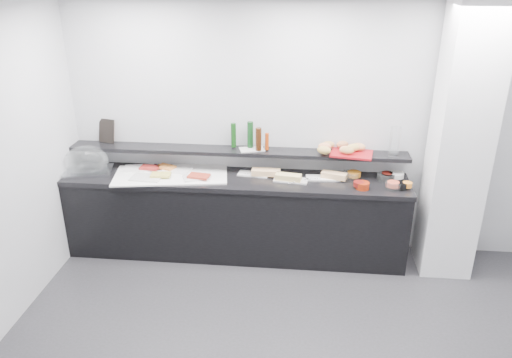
# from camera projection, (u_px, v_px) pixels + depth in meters

# --- Properties ---
(back_wall) EXTENTS (5.00, 0.02, 2.70)m
(back_wall) POSITION_uv_depth(u_px,v_px,m) (304.00, 130.00, 5.26)
(back_wall) COLOR #B4B7BC
(back_wall) RESTS_ON ground
(ceiling) EXTENTS (5.00, 5.00, 0.00)m
(ceiling) POSITION_uv_depth(u_px,v_px,m) (308.00, 11.00, 2.89)
(ceiling) COLOR white
(ceiling) RESTS_ON back_wall
(column) EXTENTS (0.50, 0.50, 2.70)m
(column) POSITION_uv_depth(u_px,v_px,m) (459.00, 146.00, 4.80)
(column) COLOR white
(column) RESTS_ON ground
(buffet_cabinet) EXTENTS (3.60, 0.60, 0.85)m
(buffet_cabinet) POSITION_uv_depth(u_px,v_px,m) (235.00, 218.00, 5.41)
(buffet_cabinet) COLOR black
(buffet_cabinet) RESTS_ON ground
(counter_top) EXTENTS (3.62, 0.62, 0.05)m
(counter_top) POSITION_uv_depth(u_px,v_px,m) (235.00, 180.00, 5.23)
(counter_top) COLOR black
(counter_top) RESTS_ON buffet_cabinet
(wall_shelf) EXTENTS (3.60, 0.25, 0.04)m
(wall_shelf) POSITION_uv_depth(u_px,v_px,m) (237.00, 151.00, 5.29)
(wall_shelf) COLOR black
(wall_shelf) RESTS_ON back_wall
(cloche_base) EXTENTS (0.55, 0.42, 0.04)m
(cloche_base) POSITION_uv_depth(u_px,v_px,m) (89.00, 171.00, 5.33)
(cloche_base) COLOR #B0B3B7
(cloche_base) RESTS_ON counter_top
(cloche_dome) EXTENTS (0.54, 0.45, 0.34)m
(cloche_dome) POSITION_uv_depth(u_px,v_px,m) (86.00, 161.00, 5.31)
(cloche_dome) COLOR white
(cloche_dome) RESTS_ON cloche_base
(linen_runner) EXTENTS (1.25, 0.74, 0.01)m
(linen_runner) POSITION_uv_depth(u_px,v_px,m) (171.00, 175.00, 5.27)
(linen_runner) COLOR white
(linen_runner) RESTS_ON counter_top
(platter_meat_a) EXTENTS (0.35, 0.28, 0.01)m
(platter_meat_a) POSITION_uv_depth(u_px,v_px,m) (139.00, 168.00, 5.40)
(platter_meat_a) COLOR white
(platter_meat_a) RESTS_ON linen_runner
(food_meat_a) EXTENTS (0.21, 0.15, 0.02)m
(food_meat_a) POSITION_uv_depth(u_px,v_px,m) (150.00, 168.00, 5.37)
(food_meat_a) COLOR maroon
(food_meat_a) RESTS_ON platter_meat_a
(platter_salmon) EXTENTS (0.32, 0.25, 0.01)m
(platter_salmon) POSITION_uv_depth(u_px,v_px,m) (177.00, 170.00, 5.35)
(platter_salmon) COLOR white
(platter_salmon) RESTS_ON linen_runner
(food_salmon) EXTENTS (0.23, 0.19, 0.02)m
(food_salmon) POSITION_uv_depth(u_px,v_px,m) (166.00, 167.00, 5.39)
(food_salmon) COLOR orange
(food_salmon) RESTS_ON platter_salmon
(platter_cheese) EXTENTS (0.33, 0.23, 0.01)m
(platter_cheese) POSITION_uv_depth(u_px,v_px,m) (146.00, 178.00, 5.16)
(platter_cheese) COLOR silver
(platter_cheese) RESTS_ON linen_runner
(food_cheese) EXTENTS (0.21, 0.15, 0.02)m
(food_cheese) POSITION_uv_depth(u_px,v_px,m) (161.00, 175.00, 5.19)
(food_cheese) COLOR #D0BF50
(food_cheese) RESTS_ON platter_cheese
(platter_meat_b) EXTENTS (0.30, 0.26, 0.01)m
(platter_meat_b) POSITION_uv_depth(u_px,v_px,m) (196.00, 177.00, 5.17)
(platter_meat_b) COLOR silver
(platter_meat_b) RESTS_ON linen_runner
(food_meat_b) EXTENTS (0.23, 0.17, 0.02)m
(food_meat_b) POSITION_uv_depth(u_px,v_px,m) (199.00, 176.00, 5.16)
(food_meat_b) COLOR maroon
(food_meat_b) RESTS_ON platter_meat_b
(sandwich_plate_left) EXTENTS (0.34, 0.18, 0.01)m
(sandwich_plate_left) POSITION_uv_depth(u_px,v_px,m) (253.00, 174.00, 5.29)
(sandwich_plate_left) COLOR white
(sandwich_plate_left) RESTS_ON counter_top
(sandwich_food_left) EXTENTS (0.30, 0.12, 0.06)m
(sandwich_food_left) POSITION_uv_depth(u_px,v_px,m) (266.00, 172.00, 5.24)
(sandwich_food_left) COLOR #E5B278
(sandwich_food_left) RESTS_ON sandwich_plate_left
(tongs_left) EXTENTS (0.16, 0.02, 0.01)m
(tongs_left) POSITION_uv_depth(u_px,v_px,m) (252.00, 174.00, 5.26)
(tongs_left) COLOR silver
(tongs_left) RESTS_ON sandwich_plate_left
(sandwich_plate_mid) EXTENTS (0.36, 0.19, 0.01)m
(sandwich_plate_mid) POSITION_uv_depth(u_px,v_px,m) (291.00, 180.00, 5.14)
(sandwich_plate_mid) COLOR silver
(sandwich_plate_mid) RESTS_ON counter_top
(sandwich_food_mid) EXTENTS (0.28, 0.14, 0.06)m
(sandwich_food_mid) POSITION_uv_depth(u_px,v_px,m) (288.00, 177.00, 5.12)
(sandwich_food_mid) COLOR #DEC174
(sandwich_food_mid) RESTS_ON sandwich_plate_mid
(tongs_mid) EXTENTS (0.14, 0.10, 0.01)m
(tongs_mid) POSITION_uv_depth(u_px,v_px,m) (294.00, 182.00, 5.07)
(tongs_mid) COLOR silver
(tongs_mid) RESTS_ON sandwich_plate_mid
(sandwich_plate_right) EXTENTS (0.36, 0.17, 0.01)m
(sandwich_plate_right) POSITION_uv_depth(u_px,v_px,m) (323.00, 178.00, 5.19)
(sandwich_plate_right) COLOR white
(sandwich_plate_right) RESTS_ON counter_top
(sandwich_food_right) EXTENTS (0.28, 0.17, 0.06)m
(sandwich_food_right) POSITION_uv_depth(u_px,v_px,m) (334.00, 175.00, 5.16)
(sandwich_food_right) COLOR #E1AF76
(sandwich_food_right) RESTS_ON sandwich_plate_right
(tongs_right) EXTENTS (0.15, 0.06, 0.01)m
(tongs_right) POSITION_uv_depth(u_px,v_px,m) (312.00, 179.00, 5.14)
(tongs_right) COLOR silver
(tongs_right) RESTS_ON sandwich_plate_right
(bowl_glass_fruit) EXTENTS (0.24, 0.24, 0.07)m
(bowl_glass_fruit) POSITION_uv_depth(u_px,v_px,m) (350.00, 176.00, 5.17)
(bowl_glass_fruit) COLOR silver
(bowl_glass_fruit) RESTS_ON counter_top
(fill_glass_fruit) EXTENTS (0.16, 0.16, 0.05)m
(fill_glass_fruit) POSITION_uv_depth(u_px,v_px,m) (354.00, 174.00, 5.19)
(fill_glass_fruit) COLOR orange
(fill_glass_fruit) RESTS_ON bowl_glass_fruit
(bowl_black_jam) EXTENTS (0.15, 0.15, 0.07)m
(bowl_black_jam) POSITION_uv_depth(u_px,v_px,m) (388.00, 177.00, 5.15)
(bowl_black_jam) COLOR black
(bowl_black_jam) RESTS_ON counter_top
(fill_black_jam) EXTENTS (0.15, 0.15, 0.05)m
(fill_black_jam) POSITION_uv_depth(u_px,v_px,m) (387.00, 175.00, 5.17)
(fill_black_jam) COLOR #52100B
(fill_black_jam) RESTS_ON bowl_black_jam
(bowl_glass_cream) EXTENTS (0.20, 0.20, 0.07)m
(bowl_glass_cream) POSITION_uv_depth(u_px,v_px,m) (385.00, 177.00, 5.13)
(bowl_glass_cream) COLOR silver
(bowl_glass_cream) RESTS_ON counter_top
(fill_glass_cream) EXTENTS (0.20, 0.20, 0.05)m
(fill_glass_cream) POSITION_uv_depth(u_px,v_px,m) (396.00, 175.00, 5.17)
(fill_glass_cream) COLOR silver
(fill_glass_cream) RESTS_ON bowl_glass_cream
(bowl_red_jam) EXTENTS (0.13, 0.13, 0.07)m
(bowl_red_jam) POSITION_uv_depth(u_px,v_px,m) (363.00, 186.00, 4.94)
(bowl_red_jam) COLOR maroon
(bowl_red_jam) RESTS_ON counter_top
(fill_red_jam) EXTENTS (0.13, 0.13, 0.05)m
(fill_red_jam) POSITION_uv_depth(u_px,v_px,m) (359.00, 184.00, 4.95)
(fill_red_jam) COLOR #63110E
(fill_red_jam) RESTS_ON bowl_red_jam
(bowl_glass_salmon) EXTENTS (0.17, 0.17, 0.07)m
(bowl_glass_salmon) POSITION_uv_depth(u_px,v_px,m) (393.00, 186.00, 4.94)
(bowl_glass_salmon) COLOR white
(bowl_glass_salmon) RESTS_ON counter_top
(fill_glass_salmon) EXTENTS (0.13, 0.13, 0.05)m
(fill_glass_salmon) POSITION_uv_depth(u_px,v_px,m) (393.00, 184.00, 4.95)
(fill_glass_salmon) COLOR #CA4B31
(fill_glass_salmon) RESTS_ON bowl_glass_salmon
(bowl_black_fruit) EXTENTS (0.13, 0.13, 0.07)m
(bowl_black_fruit) POSITION_uv_depth(u_px,v_px,m) (402.00, 186.00, 4.94)
(bowl_black_fruit) COLOR black
(bowl_black_fruit) RESTS_ON counter_top
(fill_black_fruit) EXTENTS (0.10, 0.10, 0.05)m
(fill_black_fruit) POSITION_uv_depth(u_px,v_px,m) (407.00, 185.00, 4.94)
(fill_black_fruit) COLOR orange
(fill_black_fruit) RESTS_ON bowl_black_fruit
(framed_print) EXTENTS (0.20, 0.12, 0.26)m
(framed_print) POSITION_uv_depth(u_px,v_px,m) (107.00, 131.00, 5.45)
(framed_print) COLOR black
(framed_print) RESTS_ON wall_shelf
(print_art) EXTENTS (0.16, 0.09, 0.22)m
(print_art) POSITION_uv_depth(u_px,v_px,m) (109.00, 130.00, 5.47)
(print_art) COLOR tan
(print_art) RESTS_ON framed_print
(condiment_tray) EXTENTS (0.29, 0.23, 0.01)m
(condiment_tray) POSITION_uv_depth(u_px,v_px,m) (252.00, 149.00, 5.27)
(condiment_tray) COLOR silver
(condiment_tray) RESTS_ON wall_shelf
(bottle_green_a) EXTENTS (0.06, 0.06, 0.26)m
(bottle_green_a) POSITION_uv_depth(u_px,v_px,m) (234.00, 135.00, 5.27)
(bottle_green_a) COLOR #103A10
(bottle_green_a) RESTS_ON condiment_tray
(bottle_brown) EXTENTS (0.08, 0.08, 0.24)m
(bottle_brown) POSITION_uv_depth(u_px,v_px,m) (259.00, 139.00, 5.18)
(bottle_brown) COLOR #331909
(bottle_brown) RESTS_ON condiment_tray
(bottle_green_b) EXTENTS (0.07, 0.07, 0.28)m
(bottle_green_b) POSITION_uv_depth(u_px,v_px,m) (250.00, 135.00, 5.26)
(bottle_green_b) COLOR #0F3915
(bottle_green_b) RESTS_ON condiment_tray
(bottle_hot) EXTENTS (0.04, 0.04, 0.18)m
(bottle_hot) POSITION_uv_depth(u_px,v_px,m) (267.00, 141.00, 5.21)
(bottle_hot) COLOR #A7360B
(bottle_hot) RESTS_ON condiment_tray
(shaker_salt) EXTENTS (0.04, 0.04, 0.07)m
(shaker_salt) POSITION_uv_depth(u_px,v_px,m) (267.00, 146.00, 5.26)
(shaker_salt) COLOR white
(shaker_salt) RESTS_ON condiment_tray
(shaker_pepper) EXTENTS (0.04, 0.04, 0.07)m
(shaker_pepper) POSITION_uv_depth(u_px,v_px,m) (266.00, 145.00, 5.27)
(shaker_pepper) COLOR white
(shaker_pepper) RESTS_ON condiment_tray
(bread_tray) EXTENTS (0.46, 0.36, 0.02)m
(bread_tray) POSITION_uv_depth(u_px,v_px,m) (352.00, 154.00, 5.14)
(bread_tray) COLOR maroon
(bread_tray) RESTS_ON wall_shelf
(bread_roll_nw) EXTENTS (0.14, 0.10, 0.08)m
(bread_roll_nw) POSITION_uv_depth(u_px,v_px,m) (328.00, 145.00, 5.23)
(bread_roll_nw) COLOR #AC7F41
(bread_roll_nw) RESTS_ON bread_tray
(bread_roll_n) EXTENTS (0.15, 0.12, 0.08)m
(bread_roll_n) POSITION_uv_depth(u_px,v_px,m) (342.00, 145.00, 5.24)
(bread_roll_n) COLOR #AF6B43
(bread_roll_n) RESTS_ON bread_tray
(bread_roll_ne) EXTENTS (0.17, 0.14, 0.08)m
(bread_roll_ne) POSITION_uv_depth(u_px,v_px,m) (359.00, 147.00, 5.18)
(bread_roll_ne) COLOR tan
(bread_roll_ne) RESTS_ON bread_tray
(bread_roll_sw) EXTENTS (0.17, 0.14, 0.08)m
(bread_roll_sw) POSITION_uv_depth(u_px,v_px,m) (324.00, 150.00, 5.08)
(bread_roll_sw) COLOR #B79246
(bread_roll_sw) RESTS_ON bread_tray
(bread_roll_s) EXTENTS (0.14, 0.11, 0.08)m
(bread_roll_s) POSITION_uv_depth(u_px,v_px,m) (345.00, 150.00, 5.10)
(bread_roll_s) COLOR #CC7F4D
(bread_roll_s) RESTS_ON bread_tray
(bread_roll_se) EXTENTS (0.17, 0.13, 0.08)m
(bread_roll_se) POSITION_uv_depth(u_px,v_px,m) (347.00, 150.00, 5.08)
(bread_roll_se) COLOR #AC7E41
(bread_roll_se) RESTS_ON bread_tray
(bread_roll_midw) EXTENTS (0.14, 0.10, 0.08)m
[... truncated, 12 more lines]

